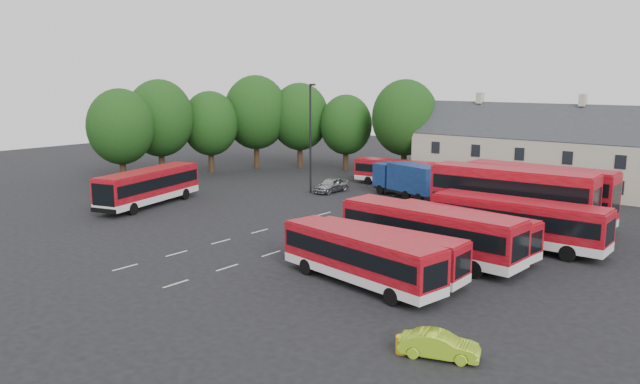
{
  "coord_description": "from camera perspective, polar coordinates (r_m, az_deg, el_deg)",
  "views": [
    {
      "loc": [
        33.09,
        -35.5,
        11.75
      ],
      "look_at": [
        0.63,
        4.66,
        2.2
      ],
      "focal_mm": 35.0,
      "sensor_mm": 36.0,
      "label": 1
    }
  ],
  "objects": [
    {
      "name": "bus_row_a",
      "position": [
        35.7,
        3.69,
        -5.67
      ],
      "size": [
        11.06,
        4.25,
        3.05
      ],
      "rotation": [
        0.0,
        0.0,
        -0.17
      ],
      "color": "silver",
      "rests_on": "ground"
    },
    {
      "name": "grit_bin",
      "position": [
        27.92,
        7.56,
        -13.66
      ],
      "size": [
        0.6,
        0.6,
        0.75
      ],
      "primitive_type": "cylinder",
      "color": "gold",
      "rests_on": "ground"
    },
    {
      "name": "bus_row_e",
      "position": [
        45.34,
        17.65,
        -2.39
      ],
      "size": [
        12.04,
        2.95,
        3.39
      ],
      "rotation": [
        0.0,
        0.0,
        0.01
      ],
      "color": "silver",
      "rests_on": "ground"
    },
    {
      "name": "bus_row_b",
      "position": [
        37.23,
        5.89,
        -5.21
      ],
      "size": [
        10.14,
        2.45,
        2.86
      ],
      "rotation": [
        0.0,
        0.0,
        0.01
      ],
      "color": "silver",
      "rests_on": "ground"
    },
    {
      "name": "lamppost",
      "position": [
        63.43,
        -0.87,
        5.2
      ],
      "size": [
        0.77,
        0.39,
        11.09
      ],
      "rotation": [
        0.0,
        0.0,
        -0.19
      ],
      "color": "black",
      "rests_on": "ground"
    },
    {
      "name": "bus_dd_south",
      "position": [
        49.28,
        17.1,
        -0.41
      ],
      "size": [
        12.26,
        3.3,
        4.98
      ],
      "rotation": [
        0.0,
        0.0,
        0.04
      ],
      "color": "silver",
      "rests_on": "ground"
    },
    {
      "name": "box_truck",
      "position": [
        61.88,
        8.02,
        1.22
      ],
      "size": [
        8.1,
        4.5,
        3.38
      ],
      "rotation": [
        0.0,
        0.0,
        -0.29
      ],
      "color": "black",
      "rests_on": "ground"
    },
    {
      "name": "bus_west",
      "position": [
        59.54,
        -15.39,
        0.69
      ],
      "size": [
        5.76,
        12.15,
        3.35
      ],
      "rotation": [
        0.0,
        0.0,
        1.84
      ],
      "color": "silver",
      "rests_on": "ground"
    },
    {
      "name": "lane_markings",
      "position": [
        49.8,
        -0.25,
        -3.16
      ],
      "size": [
        5.15,
        33.8,
        0.01
      ],
      "color": "beige",
      "rests_on": "ground"
    },
    {
      "name": "bus_north",
      "position": [
        68.55,
        7.18,
        1.95
      ],
      "size": [
        10.04,
        3.12,
        2.79
      ],
      "rotation": [
        0.0,
        0.0,
        0.09
      ],
      "color": "silver",
      "rests_on": "ground"
    },
    {
      "name": "treeline",
      "position": [
        77.03,
        -5.53,
        6.66
      ],
      "size": [
        29.92,
        32.59,
        12.01
      ],
      "color": "black",
      "rests_on": "ground"
    },
    {
      "name": "ground",
      "position": [
        49.94,
        -3.93,
        -3.16
      ],
      "size": [
        140.0,
        140.0,
        0.0
      ],
      "primitive_type": "plane",
      "color": "black",
      "rests_on": "ground"
    },
    {
      "name": "bus_dd_north",
      "position": [
        52.8,
        19.34,
        0.04
      ],
      "size": [
        11.68,
        2.8,
        4.78
      ],
      "rotation": [
        0.0,
        0.0,
        -0.01
      ],
      "color": "silver",
      "rests_on": "ground"
    },
    {
      "name": "bus_row_d",
      "position": [
        42.85,
        12.79,
        -3.25
      ],
      "size": [
        10.66,
        3.58,
        2.96
      ],
      "rotation": [
        0.0,
        0.0,
        -0.12
      ],
      "color": "silver",
      "rests_on": "ground"
    },
    {
      "name": "lime_car",
      "position": [
        27.67,
        10.86,
        -13.59
      ],
      "size": [
        3.59,
        2.26,
        1.12
      ],
      "primitive_type": "imported",
      "rotation": [
        0.0,
        0.0,
        1.92
      ],
      "color": "#A3DA21",
      "rests_on": "ground"
    },
    {
      "name": "terrace_houses",
      "position": [
        68.68,
        22.57,
        3.08
      ],
      "size": [
        35.7,
        7.13,
        10.06
      ],
      "color": "beige",
      "rests_on": "ground"
    },
    {
      "name": "bus_row_c",
      "position": [
        40.75,
        9.99,
        -3.4
      ],
      "size": [
        12.46,
        3.58,
        3.48
      ],
      "rotation": [
        0.0,
        0.0,
        -0.06
      ],
      "color": "silver",
      "rests_on": "ground"
    },
    {
      "name": "silver_car",
      "position": [
        64.44,
        1.02,
        0.65
      ],
      "size": [
        1.84,
        4.47,
        1.52
      ],
      "primitive_type": "imported",
      "rotation": [
        0.0,
        0.0,
        -0.01
      ],
      "color": "#A0A3A7",
      "rests_on": "ground"
    }
  ]
}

